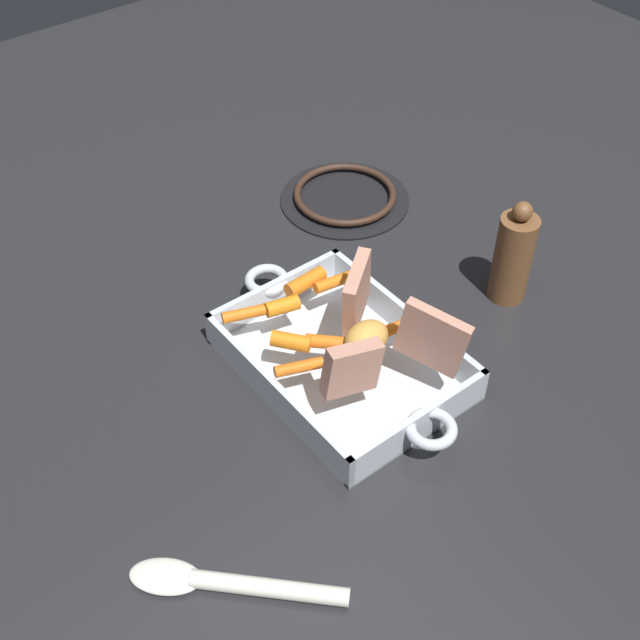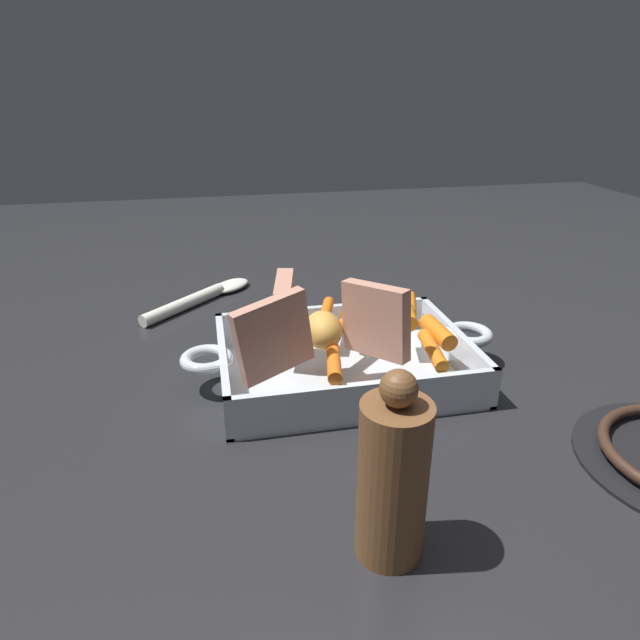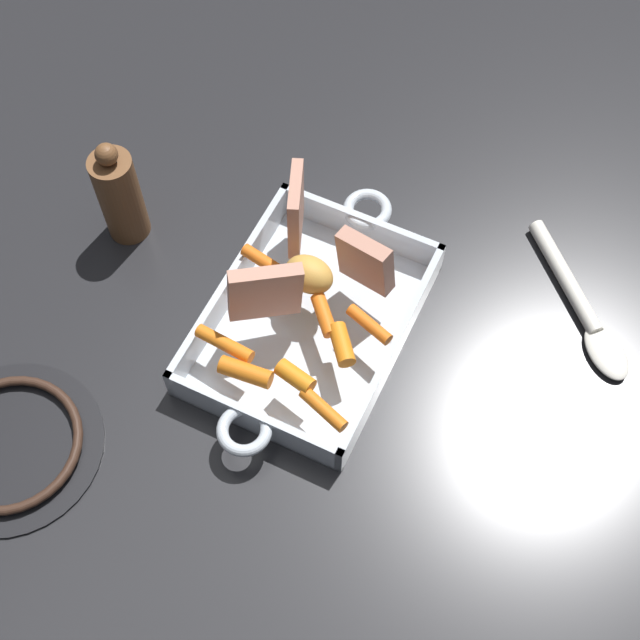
# 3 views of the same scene
# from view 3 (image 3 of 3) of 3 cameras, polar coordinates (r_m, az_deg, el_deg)

# --- Properties ---
(ground_plane) EXTENTS (2.28, 2.28, 0.00)m
(ground_plane) POSITION_cam_3_polar(r_m,az_deg,el_deg) (1.05, -0.62, -0.55)
(ground_plane) COLOR #232326
(roasting_dish) EXTENTS (0.38, 0.22, 0.05)m
(roasting_dish) POSITION_cam_3_polar(r_m,az_deg,el_deg) (1.03, -0.63, -0.12)
(roasting_dish) COLOR silver
(roasting_dish) RESTS_ON ground_plane
(roast_slice_thin) EXTENTS (0.04, 0.08, 0.07)m
(roast_slice_thin) POSITION_cam_3_polar(r_m,az_deg,el_deg) (1.00, 2.96, 3.81)
(roast_slice_thin) COLOR tan
(roast_slice_thin) RESTS_ON roasting_dish
(roast_slice_thick) EXTENTS (0.09, 0.05, 0.09)m
(roast_slice_thick) POSITION_cam_3_polar(r_m,az_deg,el_deg) (1.03, -1.57, 7.20)
(roast_slice_thick) COLOR tan
(roast_slice_thick) RESTS_ON roasting_dish
(roast_slice_outer) EXTENTS (0.06, 0.08, 0.09)m
(roast_slice_outer) POSITION_cam_3_polar(r_m,az_deg,el_deg) (0.97, -3.59, 1.79)
(roast_slice_outer) COLOR tan
(roast_slice_outer) RESTS_ON roasting_dish
(baby_carrot_southeast) EXTENTS (0.02, 0.07, 0.02)m
(baby_carrot_southeast) POSITION_cam_3_polar(r_m,az_deg,el_deg) (0.98, -6.20, -1.54)
(baby_carrot_southeast) COLOR orange
(baby_carrot_southeast) RESTS_ON roasting_dish
(baby_carrot_center_right) EXTENTS (0.05, 0.05, 0.02)m
(baby_carrot_center_right) POSITION_cam_3_polar(r_m,az_deg,el_deg) (0.99, 0.27, 0.31)
(baby_carrot_center_right) COLOR orange
(baby_carrot_center_right) RESTS_ON roasting_dish
(baby_carrot_short) EXTENTS (0.05, 0.05, 0.02)m
(baby_carrot_short) POSITION_cam_3_polar(r_m,az_deg,el_deg) (0.97, 1.43, -1.59)
(baby_carrot_short) COLOR orange
(baby_carrot_short) RESTS_ON roasting_dish
(baby_carrot_southwest) EXTENTS (0.03, 0.07, 0.02)m
(baby_carrot_southwest) POSITION_cam_3_polar(r_m,az_deg,el_deg) (1.03, -3.43, 3.67)
(baby_carrot_southwest) COLOR orange
(baby_carrot_southwest) RESTS_ON roasting_dish
(baby_carrot_northwest) EXTENTS (0.03, 0.06, 0.02)m
(baby_carrot_northwest) POSITION_cam_3_polar(r_m,az_deg,el_deg) (0.99, 3.21, -0.29)
(baby_carrot_northwest) COLOR orange
(baby_carrot_northwest) RESTS_ON roasting_dish
(baby_carrot_long) EXTENTS (0.03, 0.06, 0.02)m
(baby_carrot_long) POSITION_cam_3_polar(r_m,az_deg,el_deg) (0.94, 0.22, -5.79)
(baby_carrot_long) COLOR orange
(baby_carrot_long) RESTS_ON roasting_dish
(baby_carrot_northeast) EXTENTS (0.03, 0.05, 0.02)m
(baby_carrot_northeast) POSITION_cam_3_polar(r_m,az_deg,el_deg) (0.95, -1.61, -3.70)
(baby_carrot_northeast) COLOR orange
(baby_carrot_northeast) RESTS_ON roasting_dish
(baby_carrot_center_left) EXTENTS (0.03, 0.06, 0.02)m
(baby_carrot_center_left) POSITION_cam_3_polar(r_m,az_deg,el_deg) (0.96, -4.85, -3.38)
(baby_carrot_center_left) COLOR orange
(baby_carrot_center_left) RESTS_ON roasting_dish
(potato_golden_large) EXTENTS (0.05, 0.06, 0.04)m
(potato_golden_large) POSITION_cam_3_polar(r_m,az_deg,el_deg) (1.00, -0.71, 2.97)
(potato_golden_large) COLOR gold
(potato_golden_large) RESTS_ON roasting_dish
(stove_burner_rear) EXTENTS (0.20, 0.20, 0.02)m
(stove_burner_rear) POSITION_cam_3_polar(r_m,az_deg,el_deg) (1.03, -19.46, -7.64)
(stove_burner_rear) COLOR black
(stove_burner_rear) RESTS_ON ground_plane
(serving_spoon) EXTENTS (0.18, 0.18, 0.02)m
(serving_spoon) POSITION_cam_3_polar(r_m,az_deg,el_deg) (1.10, 16.59, 0.79)
(serving_spoon) COLOR white
(serving_spoon) RESTS_ON ground_plane
(pepper_mill) EXTENTS (0.05, 0.05, 0.16)m
(pepper_mill) POSITION_cam_3_polar(r_m,az_deg,el_deg) (1.09, -12.86, 7.90)
(pepper_mill) COLOR brown
(pepper_mill) RESTS_ON ground_plane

